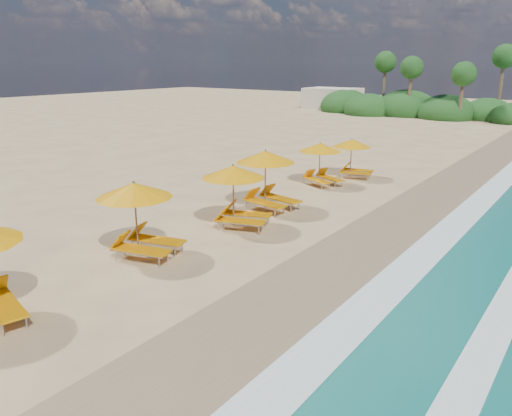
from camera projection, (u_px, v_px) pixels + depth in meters
The scene contains 10 objects.
ground at pixel (256, 239), 18.20m from camera, with size 160.00×160.00×0.00m, color tan.
wet_sand at pixel (356, 264), 15.95m from camera, with size 4.00×160.00×0.01m, color #8D7654.
surf_foam at pixel (442, 285), 14.42m from camera, with size 4.00×160.00×0.01m.
station_2 at pixel (141, 214), 16.32m from camera, with size 3.20×3.11×2.57m.
station_3 at pixel (238, 192), 19.24m from camera, with size 3.23×3.17×2.51m.
station_4 at pixel (269, 176), 21.58m from camera, with size 3.09×2.93×2.64m.
station_5 at pixel (322, 161), 25.87m from camera, with size 2.94×2.91×2.26m.
station_6 at pixel (354, 156), 27.61m from camera, with size 2.68×2.58×2.19m.
treeline at pixel (413, 108), 58.80m from camera, with size 25.80×8.80×9.74m.
beach_building at pixel (332, 99), 67.42m from camera, with size 7.00×5.00×2.80m, color beige.
Camera 1 is at (10.07, -13.85, 6.29)m, focal length 34.71 mm.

